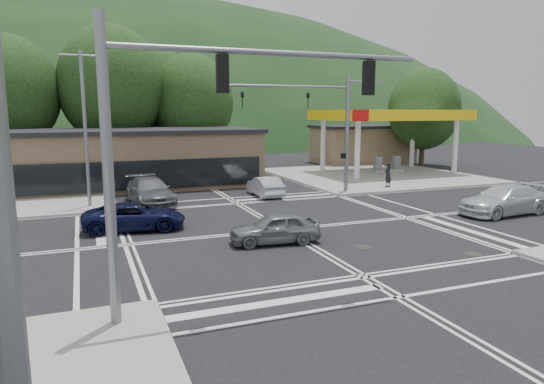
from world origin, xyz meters
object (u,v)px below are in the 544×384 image
object	(u,v)px
car_blue_west	(135,216)
car_queue_b	(238,167)
car_queue_a	(265,186)
car_silver_east	(504,200)
pedestrian	(388,175)
car_northbound	(150,191)
car_grey_center	(275,228)

from	to	relation	value
car_blue_west	car_queue_b	bearing A→B (deg)	-24.93
car_blue_west	car_queue_a	xyz separation A→B (m)	(9.10, 6.42, 0.01)
car_silver_east	car_queue_b	xyz separation A→B (m)	(-8.80, 20.81, -0.04)
car_blue_west	pedestrian	world-z (taller)	pedestrian
pedestrian	car_northbound	bearing A→B (deg)	-27.73
car_grey_center	pedestrian	size ratio (longest dim) A/B	2.15
car_silver_east	pedestrian	size ratio (longest dim) A/B	3.02
car_grey_center	car_silver_east	bearing A→B (deg)	100.36
car_queue_a	car_queue_b	bearing A→B (deg)	-95.93
car_queue_b	pedestrian	xyz separation A→B (m)	(8.03, -10.99, 0.30)
car_northbound	car_blue_west	bearing A→B (deg)	-109.31
car_grey_center	car_silver_east	xyz separation A→B (m)	(13.98, 0.87, 0.13)
car_queue_a	car_queue_b	distance (m)	10.72
car_silver_east	car_queue_b	world-z (taller)	car_silver_east
car_queue_b	car_northbound	distance (m)	13.91
car_silver_east	car_queue_b	size ratio (longest dim) A/B	1.24
car_silver_east	car_grey_center	bearing A→B (deg)	-89.68
car_blue_west	car_grey_center	size ratio (longest dim) A/B	1.22
car_queue_a	car_northbound	xyz separation A→B (m)	(-7.53, 0.00, 0.13)
car_blue_west	car_queue_a	world-z (taller)	car_queue_a
car_blue_west	car_silver_east	size ratio (longest dim) A/B	0.87
car_queue_b	car_northbound	xyz separation A→B (m)	(-8.97, -10.63, 0.05)
car_silver_east	car_queue_a	bearing A→B (deg)	-138.07
car_grey_center	pedestrian	world-z (taller)	pedestrian
car_silver_east	pedestrian	xyz separation A→B (m)	(-0.77, 9.82, 0.26)
car_silver_east	pedestrian	bearing A→B (deg)	-178.73
car_queue_b	car_northbound	size ratio (longest dim) A/B	0.80
car_queue_a	pedestrian	bearing A→B (deg)	179.58
car_grey_center	pedestrian	distance (m)	16.99
car_silver_east	car_queue_a	xyz separation A→B (m)	(-10.24, 10.18, -0.12)
car_queue_a	car_queue_b	world-z (taller)	car_queue_b
car_silver_east	car_queue_a	size ratio (longest dim) A/B	1.35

